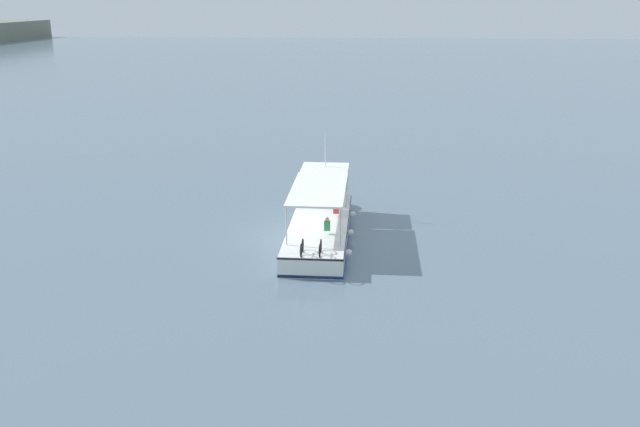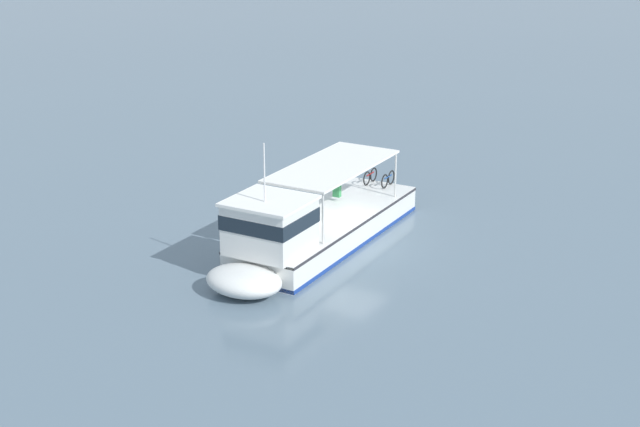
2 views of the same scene
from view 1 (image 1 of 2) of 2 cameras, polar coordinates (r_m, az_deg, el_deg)
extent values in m
plane|color=slate|center=(37.28, -1.92, -2.24)|extent=(400.00, 400.00, 0.00)
cube|color=white|center=(36.90, -0.07, -1.54)|extent=(10.82, 3.27, 1.10)
ellipsoid|color=white|center=(42.77, 0.60, 1.25)|extent=(2.22, 2.96, 1.01)
cube|color=navy|center=(37.05, -0.07, -2.20)|extent=(10.82, 3.31, 0.16)
cube|color=#2D2D33|center=(36.74, -0.07, -0.85)|extent=(10.82, 3.33, 0.10)
cube|color=white|center=(40.63, 0.43, 2.54)|extent=(2.62, 2.74, 1.90)
cube|color=#19232D|center=(40.54, 0.43, 2.99)|extent=(2.66, 2.80, 0.56)
cube|color=white|center=(40.36, 0.43, 3.92)|extent=(2.78, 2.90, 0.12)
cube|color=white|center=(35.67, -0.13, 2.15)|extent=(6.72, 2.99, 0.10)
cylinder|color=silver|center=(39.20, -1.73, 2.02)|extent=(0.08, 0.08, 2.00)
cylinder|color=silver|center=(39.00, 2.25, 1.93)|extent=(0.08, 0.08, 2.00)
cylinder|color=silver|center=(33.05, -2.94, -1.11)|extent=(0.08, 0.08, 2.00)
cylinder|color=silver|center=(32.82, 1.77, -1.23)|extent=(0.08, 0.08, 2.00)
cylinder|color=silver|center=(40.39, 0.46, 5.62)|extent=(0.06, 0.06, 2.20)
sphere|color=white|center=(40.04, 2.86, -0.05)|extent=(0.36, 0.36, 0.36)
sphere|color=white|center=(36.92, 2.69, -1.64)|extent=(0.36, 0.36, 0.36)
sphere|color=white|center=(34.02, 2.51, -3.41)|extent=(0.36, 0.36, 0.36)
torus|color=black|center=(32.38, -1.52, -2.76)|extent=(0.66, 0.06, 0.66)
torus|color=black|center=(31.73, -1.65, -3.21)|extent=(0.66, 0.06, 0.66)
cylinder|color=#1E478C|center=(32.02, -1.59, -2.79)|extent=(0.70, 0.06, 0.06)
torus|color=black|center=(32.31, 0.07, -2.81)|extent=(0.66, 0.06, 0.66)
torus|color=black|center=(31.65, -0.03, -3.26)|extent=(0.66, 0.06, 0.66)
cylinder|color=maroon|center=(31.94, 0.02, -2.83)|extent=(0.70, 0.06, 0.06)
cube|color=#338C4C|center=(34.71, 0.62, -1.07)|extent=(0.22, 0.32, 0.52)
sphere|color=tan|center=(34.59, 0.63, -0.49)|extent=(0.20, 0.20, 0.20)
cube|color=red|center=(37.49, 1.41, 0.40)|extent=(0.22, 0.32, 0.52)
sphere|color=beige|center=(37.37, 1.41, 0.94)|extent=(0.20, 0.20, 0.20)
camera|label=2|loc=(69.22, -13.09, 18.49)|focal=52.08mm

